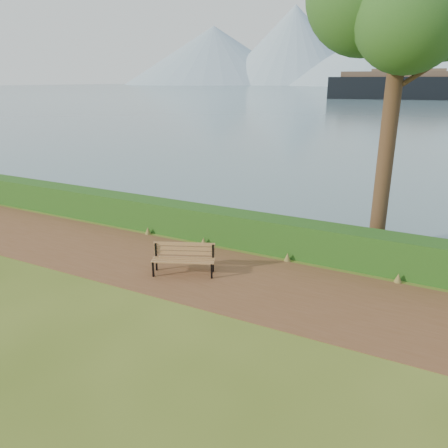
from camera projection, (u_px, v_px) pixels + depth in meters
The scene contains 4 objects.
ground at pixel (200, 278), 11.14m from camera, with size 140.00×140.00×0.00m, color #495D1A.
path at pixel (206, 273), 11.39m from camera, with size 40.00×3.40×0.01m, color brown.
hedge at pixel (244, 230), 13.17m from camera, with size 32.00×0.85×1.00m, color #1B4413.
bench at pixel (184, 257), 11.26m from camera, with size 1.65×1.07×0.81m.
Camera 1 is at (5.24, -8.71, 4.81)m, focal length 35.00 mm.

